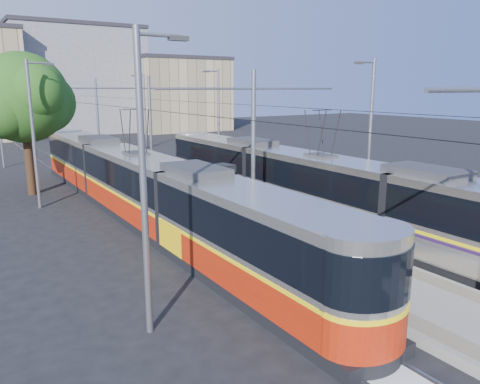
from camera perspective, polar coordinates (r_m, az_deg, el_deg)
ground at (r=16.28m, az=17.96°, el=-11.73°), size 160.00×160.00×0.00m
platform at (r=29.40m, az=-8.35°, el=-0.07°), size 4.00×50.00×0.30m
tactile_strip_left at (r=28.82m, az=-10.98°, el=-0.11°), size 0.70×50.00×0.01m
tactile_strip_right at (r=29.97m, az=-5.84°, el=0.55°), size 0.70×50.00×0.01m
rails at (r=29.43m, az=-8.34°, el=-0.32°), size 8.71×70.00×0.03m
track_arrow at (r=12.13m, az=17.99°, el=-20.66°), size 1.20×5.00×0.01m
tram_left at (r=24.20m, az=-12.37°, el=0.80°), size 2.43×32.11×5.50m
tram_right at (r=23.15m, az=9.67°, el=0.77°), size 2.43×29.30×5.50m
catenary at (r=26.20m, az=-6.05°, el=8.14°), size 9.20×70.00×7.00m
street_lamps at (r=32.47m, az=-11.54°, el=8.21°), size 15.18×38.22×8.00m
shelter at (r=24.36m, az=-1.82°, el=0.78°), size 0.86×1.18×2.37m
tree at (r=31.60m, az=-24.36°, el=10.26°), size 5.95×5.50×8.64m
building_centre at (r=75.31m, az=-19.58°, el=12.75°), size 18.36×14.28×15.24m
building_right at (r=74.31m, az=-7.58°, el=11.75°), size 14.28×10.20×11.06m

